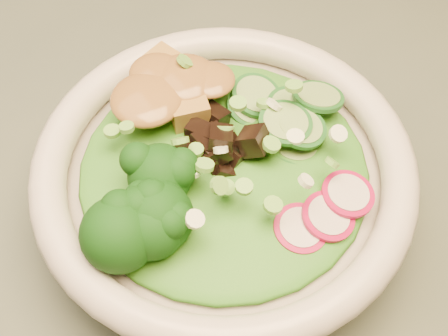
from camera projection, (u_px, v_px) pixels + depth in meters
name	position (u px, v px, depth m)	size (l,w,h in m)	color
dining_table	(63.00, 252.00, 0.59)	(1.20, 0.80, 0.75)	black
salad_bowl	(224.00, 184.00, 0.45)	(0.27, 0.27, 0.07)	beige
lettuce_bed	(224.00, 167.00, 0.43)	(0.20, 0.20, 0.02)	#185C13
broccoli_florets	(155.00, 210.00, 0.39)	(0.08, 0.07, 0.04)	black
radish_slices	(297.00, 223.00, 0.40)	(0.11, 0.04, 0.02)	#9C0C3C
cucumber_slices	(291.00, 108.00, 0.44)	(0.07, 0.07, 0.04)	#87A85D
mushroom_heap	(212.00, 145.00, 0.42)	(0.07, 0.07, 0.04)	black
tofu_cubes	(166.00, 104.00, 0.45)	(0.09, 0.06, 0.04)	olive
peanut_sauce	(165.00, 92.00, 0.44)	(0.07, 0.06, 0.02)	brown
scallion_garnish	(224.00, 147.00, 0.41)	(0.19, 0.19, 0.02)	#67B03E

